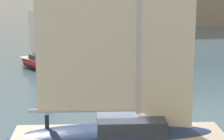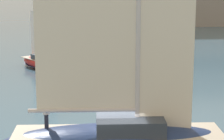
{
  "view_description": "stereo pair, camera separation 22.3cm",
  "coord_description": "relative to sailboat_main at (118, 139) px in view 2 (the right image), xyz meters",
  "views": [
    {
      "loc": [
        -2.34,
        -19.48,
        8.69
      ],
      "look_at": [
        0.0,
        3.0,
        3.96
      ],
      "focal_mm": 70.0,
      "sensor_mm": 36.0,
      "label": 1
    },
    {
      "loc": [
        -2.12,
        -19.5,
        8.69
      ],
      "look_at": [
        0.0,
        3.0,
        3.96
      ],
      "focal_mm": 70.0,
      "sensor_mm": 36.0,
      "label": 2
    }
  ],
  "objects": [
    {
      "name": "sailboat_moored_near_marina",
      "position": [
        -4.89,
        22.78,
        -0.42
      ],
      "size": [
        5.56,
        6.67,
        9.43
      ],
      "color": "maroon",
      "rests_on": "ground"
    },
    {
      "name": "sailboat_main",
      "position": [
        0.0,
        0.0,
        0.0
      ],
      "size": [
        11.58,
        3.78,
        15.7
      ],
      "color": "navy",
      "rests_on": "ground"
    }
  ]
}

